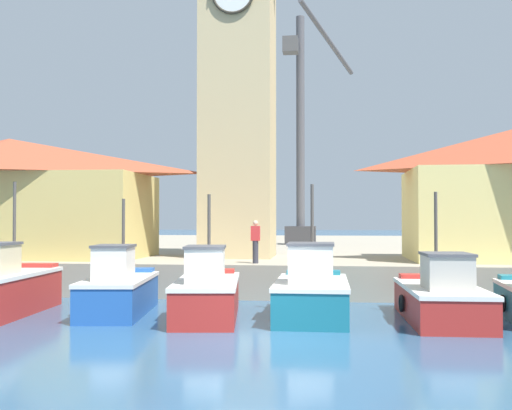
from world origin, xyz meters
TOP-DOWN VIEW (x-y plane):
  - ground_plane at (0.00, 0.00)m, footprint 300.00×300.00m
  - quay_wharf at (0.00, 26.57)m, footprint 120.00×40.00m
  - fishing_boat_left_outer at (-8.25, 2.64)m, footprint 2.16×4.58m
  - fishing_boat_left_inner at (-4.74, 3.04)m, footprint 2.28×4.59m
  - fishing_boat_mid_left at (-1.87, 2.67)m, footprint 2.39×5.07m
  - fishing_boat_center at (1.22, 2.96)m, footprint 2.23×4.59m
  - fishing_boat_mid_right at (4.95, 2.91)m, footprint 2.23×5.02m
  - clock_tower at (-2.21, 11.26)m, footprint 3.59×3.59m
  - warehouse_left at (-12.33, 10.07)m, footprint 12.67×5.47m
  - port_crane_near at (0.08, 25.20)m, footprint 4.95×9.10m
  - dock_worker_near_tower at (-1.00, 7.55)m, footprint 0.34×0.22m

SIDE VIEW (x-z plane):
  - ground_plane at x=0.00m, z-range 0.00..0.00m
  - quay_wharf at x=0.00m, z-range 0.00..1.27m
  - fishing_boat_mid_right at x=4.95m, z-range -1.21..2.55m
  - fishing_boat_left_inner at x=-4.74m, z-range -1.06..2.54m
  - fishing_boat_mid_left at x=-1.87m, z-range -1.12..2.60m
  - fishing_boat_center at x=1.22m, z-range -1.26..2.76m
  - fishing_boat_left_outer at x=-8.25m, z-range -1.27..2.87m
  - dock_worker_near_tower at x=-1.00m, z-range 1.31..2.93m
  - warehouse_left at x=-12.33m, z-range 1.33..6.57m
  - port_crane_near at x=0.08m, z-range -0.93..15.62m
  - clock_tower at x=-2.21m, z-range 0.86..17.84m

